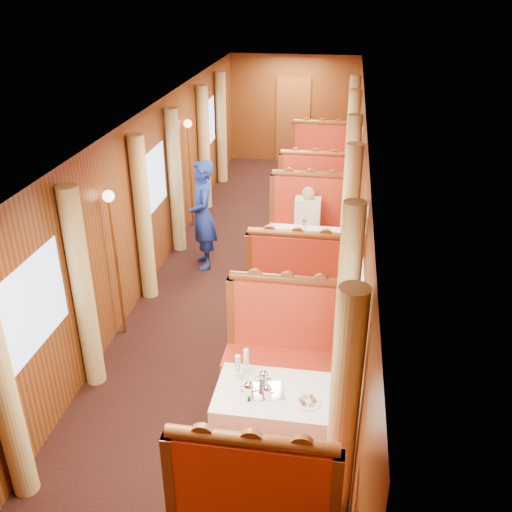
% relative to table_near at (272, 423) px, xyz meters
% --- Properties ---
extents(floor, '(3.00, 12.00, 0.01)m').
position_rel_table_near_xyz_m(floor, '(-0.75, 3.50, -0.38)').
color(floor, black).
rests_on(floor, ground).
extents(ceiling, '(3.00, 12.00, 0.01)m').
position_rel_table_near_xyz_m(ceiling, '(-0.75, 3.50, 2.12)').
color(ceiling, silver).
rests_on(ceiling, wall_left).
extents(wall_far, '(3.00, 0.01, 2.50)m').
position_rel_table_near_xyz_m(wall_far, '(-0.75, 9.50, 0.88)').
color(wall_far, brown).
rests_on(wall_far, floor).
extents(wall_left, '(0.01, 12.00, 2.50)m').
position_rel_table_near_xyz_m(wall_left, '(-2.25, 3.50, 0.88)').
color(wall_left, brown).
rests_on(wall_left, floor).
extents(wall_right, '(0.01, 12.00, 2.50)m').
position_rel_table_near_xyz_m(wall_right, '(0.75, 3.50, 0.88)').
color(wall_right, brown).
rests_on(wall_right, floor).
extents(doorway_far, '(0.80, 0.04, 2.00)m').
position_rel_table_near_xyz_m(doorway_far, '(-0.75, 9.47, 0.62)').
color(doorway_far, brown).
rests_on(doorway_far, floor).
extents(table_near, '(1.05, 0.72, 0.75)m').
position_rel_table_near_xyz_m(table_near, '(0.00, 0.00, 0.00)').
color(table_near, white).
rests_on(table_near, floor).
extents(banquette_near_fwd, '(1.30, 0.55, 1.34)m').
position_rel_table_near_xyz_m(banquette_near_fwd, '(0.00, -1.01, 0.05)').
color(banquette_near_fwd, red).
rests_on(banquette_near_fwd, floor).
extents(banquette_near_aft, '(1.30, 0.55, 1.34)m').
position_rel_table_near_xyz_m(banquette_near_aft, '(0.00, 1.01, 0.05)').
color(banquette_near_aft, red).
rests_on(banquette_near_aft, floor).
extents(table_mid, '(1.05, 0.72, 0.75)m').
position_rel_table_near_xyz_m(table_mid, '(0.00, 3.50, 0.00)').
color(table_mid, white).
rests_on(table_mid, floor).
extents(banquette_mid_fwd, '(1.30, 0.55, 1.34)m').
position_rel_table_near_xyz_m(banquette_mid_fwd, '(0.00, 2.49, 0.05)').
color(banquette_mid_fwd, red).
rests_on(banquette_mid_fwd, floor).
extents(banquette_mid_aft, '(1.30, 0.55, 1.34)m').
position_rel_table_near_xyz_m(banquette_mid_aft, '(0.00, 4.51, 0.05)').
color(banquette_mid_aft, red).
rests_on(banquette_mid_aft, floor).
extents(table_far, '(1.05, 0.72, 0.75)m').
position_rel_table_near_xyz_m(table_far, '(0.00, 7.00, 0.00)').
color(table_far, white).
rests_on(table_far, floor).
extents(banquette_far_fwd, '(1.30, 0.55, 1.34)m').
position_rel_table_near_xyz_m(banquette_far_fwd, '(0.00, 5.99, 0.05)').
color(banquette_far_fwd, red).
rests_on(banquette_far_fwd, floor).
extents(banquette_far_aft, '(1.30, 0.55, 1.34)m').
position_rel_table_near_xyz_m(banquette_far_aft, '(0.00, 8.01, 0.05)').
color(banquette_far_aft, red).
rests_on(banquette_far_aft, floor).
extents(tea_tray, '(0.40, 0.34, 0.01)m').
position_rel_table_near_xyz_m(tea_tray, '(-0.07, -0.02, 0.38)').
color(tea_tray, silver).
rests_on(tea_tray, table_near).
extents(teapot_left, '(0.17, 0.14, 0.13)m').
position_rel_table_near_xyz_m(teapot_left, '(-0.20, -0.11, 0.44)').
color(teapot_left, silver).
rests_on(teapot_left, tea_tray).
extents(teapot_right, '(0.16, 0.13, 0.12)m').
position_rel_table_near_xyz_m(teapot_right, '(-0.04, -0.10, 0.43)').
color(teapot_right, silver).
rests_on(teapot_right, tea_tray).
extents(teapot_back, '(0.17, 0.14, 0.12)m').
position_rel_table_near_xyz_m(teapot_back, '(-0.09, 0.08, 0.44)').
color(teapot_back, silver).
rests_on(teapot_back, tea_tray).
extents(fruit_plate, '(0.24, 0.24, 0.05)m').
position_rel_table_near_xyz_m(fruit_plate, '(0.33, -0.10, 0.39)').
color(fruit_plate, white).
rests_on(fruit_plate, table_near).
extents(cup_inboard, '(0.08, 0.08, 0.26)m').
position_rel_table_near_xyz_m(cup_inboard, '(-0.34, 0.14, 0.48)').
color(cup_inboard, white).
rests_on(cup_inboard, table_near).
extents(cup_outboard, '(0.08, 0.08, 0.26)m').
position_rel_table_near_xyz_m(cup_outboard, '(-0.28, 0.24, 0.48)').
color(cup_outboard, white).
rests_on(cup_outboard, table_near).
extents(rose_vase_mid, '(0.06, 0.06, 0.36)m').
position_rel_table_near_xyz_m(rose_vase_mid, '(0.01, 3.49, 0.55)').
color(rose_vase_mid, silver).
rests_on(rose_vase_mid, table_mid).
extents(rose_vase_far, '(0.06, 0.06, 0.36)m').
position_rel_table_near_xyz_m(rose_vase_far, '(0.01, 7.03, 0.55)').
color(rose_vase_far, silver).
rests_on(rose_vase_far, table_far).
extents(window_left_near, '(0.01, 1.20, 0.90)m').
position_rel_table_near_xyz_m(window_left_near, '(-2.24, 0.00, 1.07)').
color(window_left_near, '#96ADCE').
rests_on(window_left_near, wall_left).
extents(curtain_left_near_a, '(0.22, 0.22, 2.35)m').
position_rel_table_near_xyz_m(curtain_left_near_a, '(-2.13, -0.78, 0.80)').
color(curtain_left_near_a, '#D5B56D').
rests_on(curtain_left_near_a, floor).
extents(curtain_left_near_b, '(0.22, 0.22, 2.35)m').
position_rel_table_near_xyz_m(curtain_left_near_b, '(-2.13, 0.78, 0.80)').
color(curtain_left_near_b, '#D5B56D').
rests_on(curtain_left_near_b, floor).
extents(window_right_near, '(0.01, 1.20, 0.90)m').
position_rel_table_near_xyz_m(window_right_near, '(0.74, 0.00, 1.07)').
color(window_right_near, '#96ADCE').
rests_on(window_right_near, wall_right).
extents(curtain_right_near_a, '(0.22, 0.22, 2.35)m').
position_rel_table_near_xyz_m(curtain_right_near_a, '(0.63, -0.78, 0.80)').
color(curtain_right_near_a, '#D5B56D').
rests_on(curtain_right_near_a, floor).
extents(curtain_right_near_b, '(0.22, 0.22, 2.35)m').
position_rel_table_near_xyz_m(curtain_right_near_b, '(0.63, 0.78, 0.80)').
color(curtain_right_near_b, '#D5B56D').
rests_on(curtain_right_near_b, floor).
extents(window_left_mid, '(0.01, 1.20, 0.90)m').
position_rel_table_near_xyz_m(window_left_mid, '(-2.24, 3.50, 1.07)').
color(window_left_mid, '#96ADCE').
rests_on(window_left_mid, wall_left).
extents(curtain_left_mid_a, '(0.22, 0.22, 2.35)m').
position_rel_table_near_xyz_m(curtain_left_mid_a, '(-2.13, 2.72, 0.80)').
color(curtain_left_mid_a, '#D5B56D').
rests_on(curtain_left_mid_a, floor).
extents(curtain_left_mid_b, '(0.22, 0.22, 2.35)m').
position_rel_table_near_xyz_m(curtain_left_mid_b, '(-2.13, 4.28, 0.80)').
color(curtain_left_mid_b, '#D5B56D').
rests_on(curtain_left_mid_b, floor).
extents(window_right_mid, '(0.01, 1.20, 0.90)m').
position_rel_table_near_xyz_m(window_right_mid, '(0.74, 3.50, 1.07)').
color(window_right_mid, '#96ADCE').
rests_on(window_right_mid, wall_right).
extents(curtain_right_mid_a, '(0.22, 0.22, 2.35)m').
position_rel_table_near_xyz_m(curtain_right_mid_a, '(0.63, 2.72, 0.80)').
color(curtain_right_mid_a, '#D5B56D').
rests_on(curtain_right_mid_a, floor).
extents(curtain_right_mid_b, '(0.22, 0.22, 2.35)m').
position_rel_table_near_xyz_m(curtain_right_mid_b, '(0.63, 4.28, 0.80)').
color(curtain_right_mid_b, '#D5B56D').
rests_on(curtain_right_mid_b, floor).
extents(window_left_far, '(0.01, 1.20, 0.90)m').
position_rel_table_near_xyz_m(window_left_far, '(-2.24, 7.00, 1.07)').
color(window_left_far, '#96ADCE').
rests_on(window_left_far, wall_left).
extents(curtain_left_far_a, '(0.22, 0.22, 2.35)m').
position_rel_table_near_xyz_m(curtain_left_far_a, '(-2.13, 6.22, 0.80)').
color(curtain_left_far_a, '#D5B56D').
rests_on(curtain_left_far_a, floor).
extents(curtain_left_far_b, '(0.22, 0.22, 2.35)m').
position_rel_table_near_xyz_m(curtain_left_far_b, '(-2.13, 7.78, 0.80)').
color(curtain_left_far_b, '#D5B56D').
rests_on(curtain_left_far_b, floor).
extents(window_right_far, '(0.01, 1.20, 0.90)m').
position_rel_table_near_xyz_m(window_right_far, '(0.74, 7.00, 1.07)').
color(window_right_far, '#96ADCE').
rests_on(window_right_far, wall_right).
extents(curtain_right_far_a, '(0.22, 0.22, 2.35)m').
position_rel_table_near_xyz_m(curtain_right_far_a, '(0.63, 6.22, 0.80)').
color(curtain_right_far_a, '#D5B56D').
rests_on(curtain_right_far_a, floor).
extents(curtain_right_far_b, '(0.22, 0.22, 2.35)m').
position_rel_table_near_xyz_m(curtain_right_far_b, '(0.63, 7.78, 0.80)').
color(curtain_right_far_b, '#D5B56D').
rests_on(curtain_right_far_b, floor).
extents(sconce_left_fore, '(0.14, 0.14, 1.95)m').
position_rel_table_near_xyz_m(sconce_left_fore, '(-2.15, 1.75, 1.01)').
color(sconce_left_fore, '#BF8C3F').
rests_on(sconce_left_fore, floor).
extents(sconce_right_fore, '(0.14, 0.14, 1.95)m').
position_rel_table_near_xyz_m(sconce_right_fore, '(0.65, 1.75, 1.01)').
color(sconce_right_fore, '#BF8C3F').
rests_on(sconce_right_fore, floor).
extents(sconce_left_aft, '(0.14, 0.14, 1.95)m').
position_rel_table_near_xyz_m(sconce_left_aft, '(-2.15, 5.25, 1.01)').
color(sconce_left_aft, '#BF8C3F').
rests_on(sconce_left_aft, floor).
extents(sconce_right_aft, '(0.14, 0.14, 1.95)m').
position_rel_table_near_xyz_m(sconce_right_aft, '(0.65, 5.25, 1.01)').
color(sconce_right_aft, '#BF8C3F').
rests_on(sconce_right_aft, floor).
extents(steward, '(0.61, 0.73, 1.72)m').
position_rel_table_near_xyz_m(steward, '(-1.57, 3.75, 0.49)').
color(steward, navy).
rests_on(steward, floor).
extents(passenger, '(0.40, 0.44, 0.76)m').
position_rel_table_near_xyz_m(passenger, '(-0.00, 4.24, 0.37)').
color(passenger, beige).
rests_on(passenger, banquette_mid_aft).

